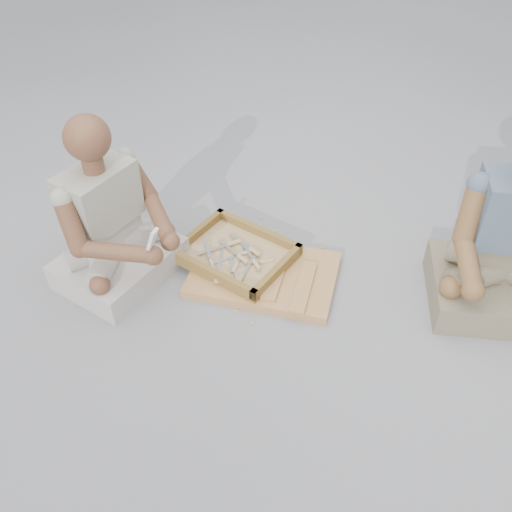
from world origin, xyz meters
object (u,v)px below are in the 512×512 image
Objects in this scene: carved_panel at (264,275)px; companion at (512,249)px; craftsman at (112,228)px; tool_tray at (236,254)px.

companion reaches higher than carved_panel.
carved_panel is at bearing 120.72° from craftsman.
carved_panel is 0.17m from tool_tray.
carved_panel is 1.29× the size of tool_tray.
companion is at bearing 24.93° from carved_panel.
tool_tray is at bearing 176.75° from carved_panel.
tool_tray is 0.63× the size of craftsman.
tool_tray is 0.59m from craftsman.
carved_panel is at bearing -3.25° from tool_tray.
tool_tray is 1.23m from companion.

